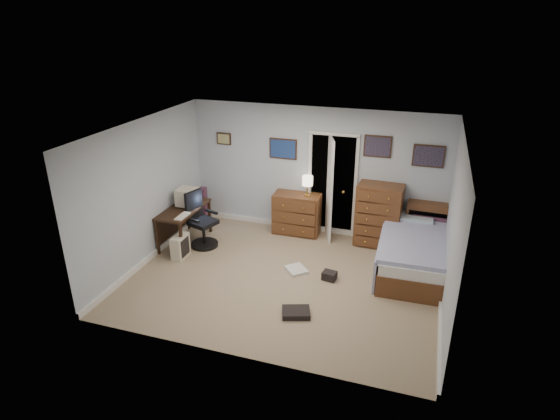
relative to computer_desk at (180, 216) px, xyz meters
The scene contains 15 objects.
floor 2.45m from the computer_desk, 16.80° to the right, with size 5.00×4.00×0.02m, color gray.
computer_desk is the anchor object (origin of this frame).
crt_monitor 0.38m from the computer_desk, 54.57° to the left, with size 0.37×0.34×0.34m.
keyboard 0.47m from the computer_desk, 52.91° to the right, with size 0.14×0.38×0.02m, color beige.
pc_tower 0.70m from the computer_desk, 62.51° to the right, with size 0.20×0.40×0.42m.
office_chair 0.45m from the computer_desk, ahead, with size 0.65×0.65×1.06m.
media_stack 1.03m from the computer_desk, 92.00° to the left, with size 0.15×0.15×0.75m, color maroon.
low_dresser 2.27m from the computer_desk, 28.59° to the left, with size 0.92×0.46×0.82m, color brown.
table_lamp 2.51m from the computer_desk, 26.35° to the left, with size 0.21×0.21×0.40m.
doorway 3.10m from the computer_desk, 31.00° to the left, with size 0.96×1.12×2.05m.
tall_dresser 3.74m from the computer_desk, 16.49° to the left, with size 0.82×0.48×1.20m, color brown.
headboard_bookcase 4.73m from the computer_desk, 14.34° to the left, with size 1.02×0.30×0.91m.
bed 4.28m from the computer_desk, ahead, with size 1.16×2.10×0.68m.
wall_posters 3.35m from the computer_desk, 24.29° to the left, with size 4.38×0.04×0.60m.
floor_clutter 2.95m from the computer_desk, 19.73° to the right, with size 0.95×1.65×0.14m.
Camera 1 is at (2.02, -6.41, 4.09)m, focal length 30.00 mm.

